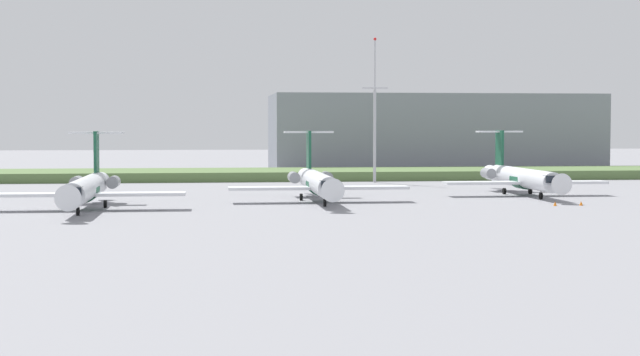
{
  "coord_description": "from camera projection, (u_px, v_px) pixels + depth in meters",
  "views": [
    {
      "loc": [
        -14.38,
        -111.5,
        9.74
      ],
      "look_at": [
        0.0,
        12.41,
        3.0
      ],
      "focal_mm": 54.8,
      "sensor_mm": 36.0,
      "label": 1
    }
  ],
  "objects": [
    {
      "name": "regional_jet_nearest",
      "position": [
        87.0,
        187.0,
        113.18
      ],
      "size": [
        22.81,
        31.0,
        9.0
      ],
      "color": "silver",
      "rests_on": "ground"
    },
    {
      "name": "grass_berm",
      "position": [
        286.0,
        174.0,
        177.87
      ],
      "size": [
        320.0,
        20.0,
        1.65
      ],
      "primitive_type": "cube",
      "color": "#597542",
      "rests_on": "ground"
    },
    {
      "name": "regional_jet_third",
      "position": [
        522.0,
        177.0,
        136.26
      ],
      "size": [
        22.81,
        31.0,
        9.0
      ],
      "color": "silver",
      "rests_on": "ground"
    },
    {
      "name": "safety_cone_front_marker",
      "position": [
        555.0,
        204.0,
        117.98
      ],
      "size": [
        0.44,
        0.44,
        0.55
      ],
      "primitive_type": "cone",
      "color": "orange",
      "rests_on": "ground"
    },
    {
      "name": "ground_plane",
      "position": [
        306.0,
        192.0,
        142.53
      ],
      "size": [
        500.0,
        500.0,
        0.0
      ],
      "primitive_type": "plane",
      "color": "gray"
    },
    {
      "name": "safety_cone_mid_marker",
      "position": [
        581.0,
        203.0,
        118.49
      ],
      "size": [
        0.44,
        0.44,
        0.55
      ],
      "primitive_type": "cone",
      "color": "orange",
      "rests_on": "ground"
    },
    {
      "name": "antenna_mast",
      "position": [
        375.0,
        123.0,
        166.09
      ],
      "size": [
        4.4,
        0.5,
        24.63
      ],
      "color": "#B2B2B7",
      "rests_on": "ground"
    },
    {
      "name": "distant_hangar",
      "position": [
        431.0,
        133.0,
        213.0
      ],
      "size": [
        69.63,
        28.24,
        16.34
      ],
      "primitive_type": "cube",
      "color": "gray",
      "rests_on": "ground"
    },
    {
      "name": "regional_jet_second",
      "position": [
        317.0,
        182.0,
        124.82
      ],
      "size": [
        22.81,
        31.0,
        9.0
      ],
      "color": "silver",
      "rests_on": "ground"
    }
  ]
}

